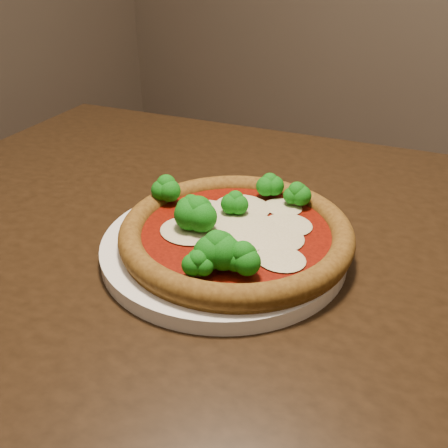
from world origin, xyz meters
The scene contains 3 objects.
dining_table centered at (0.15, 0.23, 0.65)m, with size 1.26×1.10×0.75m.
plate centered at (0.16, 0.21, 0.76)m, with size 0.29×0.29×0.02m, color white.
pizza centered at (0.17, 0.21, 0.78)m, with size 0.28×0.28×0.06m.
Camera 1 is at (0.47, -0.18, 1.08)m, focal length 40.00 mm.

